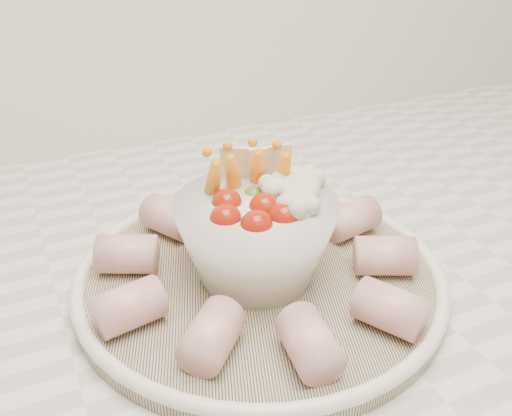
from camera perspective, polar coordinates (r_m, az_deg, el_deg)
name	(u,v)px	position (r m, az deg, el deg)	size (l,w,h in m)	color
serving_platter	(260,275)	(0.51, 0.37, -6.72)	(0.41, 0.41, 0.02)	navy
veggie_bowl	(258,233)	(0.48, 0.16, -2.54)	(0.14, 0.14, 0.11)	white
cured_meat_rolls	(259,255)	(0.50, 0.30, -4.74)	(0.28, 0.29, 0.03)	#C35964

